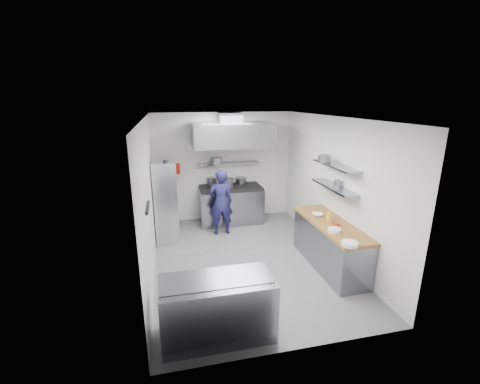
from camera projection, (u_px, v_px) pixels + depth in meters
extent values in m
plane|color=#5C5C5F|center=(247.00, 259.00, 6.49)|extent=(5.00, 5.00, 0.00)
plane|color=silver|center=(248.00, 118.00, 5.70)|extent=(5.00, 5.00, 0.00)
cube|color=white|center=(224.00, 167.00, 8.43)|extent=(3.60, 2.80, 0.02)
cube|color=white|center=(299.00, 252.00, 3.76)|extent=(3.60, 2.80, 0.02)
cube|color=white|center=(149.00, 200.00, 5.71)|extent=(2.80, 5.00, 0.02)
cube|color=white|center=(333.00, 187.00, 6.48)|extent=(2.80, 5.00, 0.02)
cube|color=gray|center=(231.00, 205.00, 8.35)|extent=(1.60, 0.80, 0.90)
cube|color=black|center=(231.00, 188.00, 8.21)|extent=(1.57, 0.78, 0.06)
cylinder|color=slate|center=(212.00, 181.00, 8.36)|extent=(0.26, 0.26, 0.20)
cylinder|color=slate|center=(226.00, 183.00, 8.06)|extent=(0.36, 0.36, 0.24)
cylinder|color=slate|center=(241.00, 180.00, 8.49)|extent=(0.28, 0.28, 0.16)
cube|color=gray|center=(229.00, 163.00, 8.27)|extent=(1.60, 0.30, 0.04)
cylinder|color=slate|center=(217.00, 161.00, 7.98)|extent=(0.27, 0.27, 0.18)
cube|color=gray|center=(232.00, 134.00, 7.66)|extent=(1.90, 1.15, 0.55)
cube|color=slate|center=(230.00, 118.00, 7.77)|extent=(0.55, 0.55, 0.24)
cube|color=red|center=(176.00, 169.00, 8.10)|extent=(0.22, 0.10, 0.26)
imported|color=#181745|center=(221.00, 202.00, 7.52)|extent=(0.58, 0.39, 1.57)
cube|color=silver|center=(166.00, 200.00, 7.20)|extent=(0.50, 0.90, 1.85)
cube|color=white|center=(166.00, 210.00, 6.98)|extent=(0.15, 0.19, 0.17)
cube|color=yellow|center=(165.00, 183.00, 7.19)|extent=(0.13, 0.17, 0.15)
cylinder|color=black|center=(166.00, 164.00, 6.71)|extent=(0.11, 0.11, 0.18)
cube|color=black|center=(148.00, 208.00, 4.83)|extent=(0.04, 0.55, 0.05)
cube|color=gray|center=(329.00, 246.00, 6.13)|extent=(0.62, 2.00, 0.84)
cube|color=olive|center=(331.00, 224.00, 6.00)|extent=(0.65, 2.04, 0.06)
cylinder|color=white|center=(350.00, 244.00, 5.05)|extent=(0.27, 0.27, 0.06)
cylinder|color=white|center=(334.00, 230.00, 5.57)|extent=(0.23, 0.23, 0.06)
cylinder|color=#D6673C|center=(336.00, 224.00, 5.84)|extent=(0.15, 0.15, 0.06)
cylinder|color=yellow|center=(329.00, 217.00, 6.04)|extent=(0.06, 0.06, 0.18)
imported|color=white|center=(317.00, 215.00, 6.32)|extent=(0.26, 0.26, 0.05)
cube|color=gray|center=(334.00, 187.00, 6.14)|extent=(0.30, 1.30, 0.04)
cube|color=gray|center=(336.00, 165.00, 6.02)|extent=(0.30, 1.30, 0.04)
cylinder|color=slate|center=(339.00, 183.00, 6.17)|extent=(0.20, 0.20, 0.10)
cylinder|color=slate|center=(325.00, 159.00, 6.21)|extent=(0.25, 0.25, 0.14)
cube|color=gray|center=(217.00, 308.00, 4.30)|extent=(1.50, 0.70, 0.85)
cube|color=silver|center=(218.00, 270.00, 4.01)|extent=(1.47, 0.19, 0.42)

